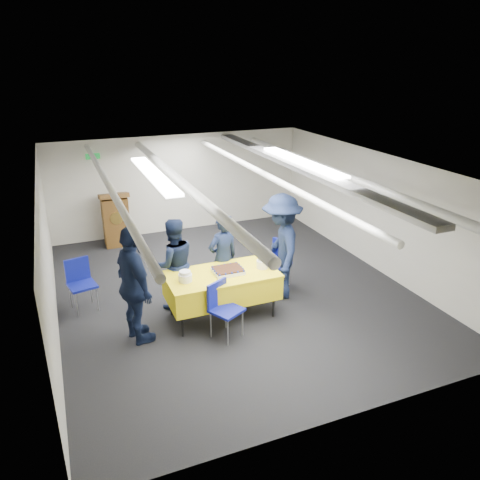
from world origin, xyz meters
name	(u,v)px	position (x,y,z in m)	size (l,w,h in m)	color
ground	(233,290)	(0.00, 0.00, 0.00)	(7.00, 7.00, 0.00)	black
room_shell	(229,188)	(0.09, 0.41, 1.81)	(6.00, 7.00, 2.30)	beige
serving_table	(222,285)	(-0.48, -0.77, 0.56)	(1.77, 0.92, 0.77)	black
sheet_cake	(228,270)	(-0.38, -0.78, 0.81)	(0.48, 0.37, 0.09)	white
plate_stack_left	(185,277)	(-1.09, -0.82, 0.85)	(0.21, 0.21, 0.17)	white
plate_stack_right	(262,263)	(0.20, -0.82, 0.85)	(0.19, 0.19, 0.18)	white
podium	(116,219)	(-1.60, 3.05, 0.61)	(0.62, 0.53, 1.25)	brown
chair_near	(222,304)	(-0.67, -1.29, 0.53)	(0.57, 0.57, 0.87)	gray
chair_right	(280,258)	(0.88, -0.10, 0.53)	(0.59, 0.59, 0.87)	gray
chair_left	(80,279)	(-2.57, 0.38, 0.53)	(0.50, 0.50, 0.87)	gray
sailor_a	(223,258)	(-0.28, -0.26, 0.79)	(0.57, 0.38, 1.57)	black
sailor_b	(174,264)	(-1.11, -0.17, 0.79)	(0.76, 0.60, 1.57)	black
sailor_c	(135,286)	(-1.88, -0.95, 0.90)	(1.06, 0.44, 1.81)	black
sailor_d	(281,247)	(0.70, -0.50, 0.93)	(1.21, 0.69, 1.87)	black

